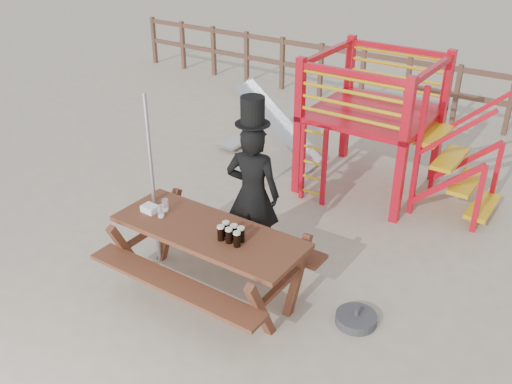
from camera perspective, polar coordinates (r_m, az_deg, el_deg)
The scene contains 10 objects.
ground at distance 6.67m, azimuth -3.97°, elevation -10.68°, with size 60.00×60.00×0.00m, color #B9A790.
back_fence at distance 12.00m, azimuth 17.20°, elevation 10.29°, with size 15.09×0.09×1.20m.
playground_fort at distance 8.80m, azimuth 11.02°, elevation 7.01°, with size 4.71×1.84×2.10m.
picnic_table at distance 6.46m, azimuth -4.69°, elevation -6.14°, with size 2.21×1.53×0.86m.
man_with_hat at distance 6.84m, azimuth -0.32°, elevation 0.11°, with size 0.76×0.61×2.14m.
metal_pole at distance 6.82m, azimuth -10.31°, elevation 0.92°, with size 0.05×0.05×2.20m, color #B2B2B7.
parasol_base at distance 6.41m, azimuth 9.98°, elevation -12.39°, with size 0.45×0.45×0.19m.
paper_bag at distance 6.70m, azimuth -10.56°, elevation -1.65°, with size 0.18×0.14×0.08m, color white.
stout_pints at distance 6.04m, azimuth -2.49°, elevation -4.19°, with size 0.30×0.18×0.17m.
empty_glasses at distance 6.61m, azimuth -9.28°, elevation -1.65°, with size 0.13×0.21×0.15m.
Camera 1 is at (3.29, -4.02, 4.18)m, focal length 40.00 mm.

